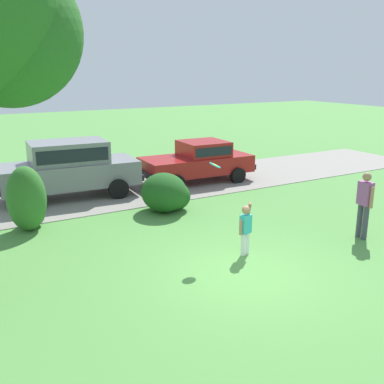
# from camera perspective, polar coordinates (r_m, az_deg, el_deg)

# --- Properties ---
(ground_plane) EXTENTS (80.00, 80.00, 0.00)m
(ground_plane) POSITION_cam_1_polar(r_m,az_deg,el_deg) (9.86, 6.96, -10.24)
(ground_plane) COLOR #518E42
(driveway_strip) EXTENTS (28.00, 4.40, 0.02)m
(driveway_strip) POSITION_cam_1_polar(r_m,az_deg,el_deg) (16.28, -9.39, 0.07)
(driveway_strip) COLOR gray
(driveway_strip) RESTS_ON ground
(shrub_near_tree) EXTENTS (1.04, 1.12, 1.78)m
(shrub_near_tree) POSITION_cam_1_polar(r_m,az_deg,el_deg) (12.86, -20.13, -1.11)
(shrub_near_tree) COLOR #33702B
(shrub_near_tree) RESTS_ON ground
(shrub_centre_left) EXTENTS (1.53, 1.53, 1.19)m
(shrub_centre_left) POSITION_cam_1_polar(r_m,az_deg,el_deg) (13.80, -3.22, -0.17)
(shrub_centre_left) COLOR #1E511C
(shrub_centre_left) RESTS_ON ground
(parked_sedan) EXTENTS (4.47, 2.23, 1.56)m
(parked_sedan) POSITION_cam_1_polar(r_m,az_deg,el_deg) (17.40, 0.83, 4.09)
(parked_sedan) COLOR maroon
(parked_sedan) RESTS_ON ground
(parked_suv) EXTENTS (4.80, 2.32, 1.92)m
(parked_suv) POSITION_cam_1_polar(r_m,az_deg,el_deg) (15.73, -15.27, 3.19)
(parked_suv) COLOR gray
(parked_suv) RESTS_ON ground
(child_thrower) EXTENTS (0.43, 0.31, 1.29)m
(child_thrower) POSITION_cam_1_polar(r_m,az_deg,el_deg) (10.54, 6.79, -4.30)
(child_thrower) COLOR white
(child_thrower) RESTS_ON ground
(frisbee) EXTENTS (0.28, 0.28, 0.17)m
(frisbee) POSITION_cam_1_polar(r_m,az_deg,el_deg) (10.42, 2.93, 3.41)
(frisbee) COLOR #1EB7B2
(adult_onlooker) EXTENTS (0.26, 0.53, 1.74)m
(adult_onlooker) POSITION_cam_1_polar(r_m,az_deg,el_deg) (12.24, 20.98, -1.15)
(adult_onlooker) COLOR #3F3F4C
(adult_onlooker) RESTS_ON ground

